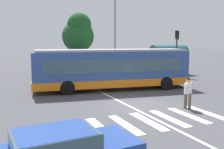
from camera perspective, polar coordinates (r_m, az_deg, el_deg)
name	(u,v)px	position (r m, az deg, el deg)	size (l,w,h in m)	color
ground_plane	(135,105)	(15.08, 5.19, -6.81)	(160.00, 160.00, 0.00)	#47474C
city_transit_bus	(112,69)	(19.60, 0.02, 1.26)	(12.05, 4.32, 3.06)	black
pedestrian_crossing_street	(188,91)	(14.70, 16.38, -3.59)	(0.55, 0.40, 1.72)	brown
parked_car_black	(59,67)	(29.06, -11.54, 1.53)	(2.10, 4.60, 1.35)	black
parked_car_teal	(82,67)	(29.68, -6.65, 1.75)	(2.16, 4.63, 1.35)	black
parked_car_white	(104,66)	(30.65, -1.67, 1.98)	(2.01, 4.57, 1.35)	black
traffic_light_far_corner	(177,46)	(27.91, 14.05, 6.16)	(0.33, 0.32, 4.73)	#28282B
bus_stop_shelter	(169,52)	(29.18, 12.41, 4.78)	(4.22, 1.54, 3.25)	#28282B
twin_arm_street_lamp	(115,23)	(26.41, 0.67, 11.17)	(3.96, 0.32, 8.82)	#939399
background_tree_right	(78,33)	(32.96, -7.41, 9.05)	(3.98, 3.98, 7.12)	brown
crosswalk_painted_stripes	(148,121)	(12.33, 7.88, -10.11)	(7.51, 2.93, 0.01)	silver
lane_center_line	(115,99)	(16.65, 0.68, -5.40)	(0.16, 24.00, 0.01)	silver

